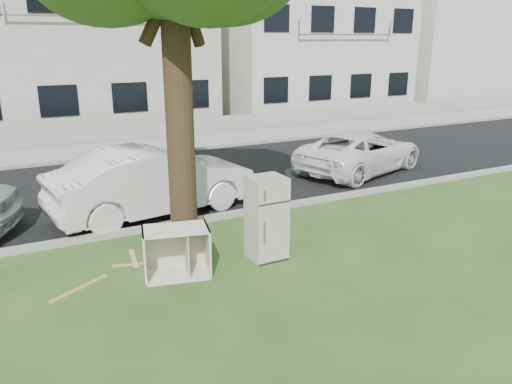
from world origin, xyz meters
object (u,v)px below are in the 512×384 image
cabinet (176,252)px  car_center (154,181)px  fridge (267,218)px  car_right (361,152)px

cabinet → car_center: 3.34m
fridge → car_center: bearing=108.0°
fridge → cabinet: fridge is taller
cabinet → car_right: car_right is taller
fridge → car_center: 3.51m
fridge → cabinet: size_ratio=1.41×
cabinet → car_center: bearing=92.9°
car_center → cabinet: bearing=161.4°
cabinet → car_center: (0.57, 3.27, 0.35)m
fridge → cabinet: bearing=177.3°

